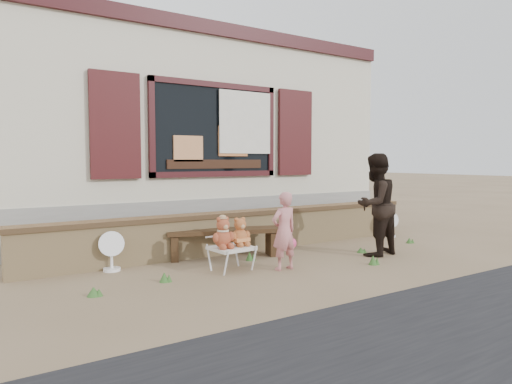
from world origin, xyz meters
TOP-DOWN VIEW (x-y plane):
  - ground at (0.00, 0.00)m, footprint 80.00×80.00m
  - shopfront at (0.00, 4.49)m, footprint 8.04×5.13m
  - brick_wall at (0.00, 1.00)m, footprint 7.10×0.36m
  - bench at (-0.53, 0.69)m, footprint 1.77×0.89m
  - folding_chair at (-0.84, -0.09)m, footprint 0.57×0.51m
  - teddy_bear_left at (-0.98, -0.10)m, footprint 0.33×0.30m
  - teddy_bear_right at (-0.70, -0.08)m, footprint 0.31×0.28m
  - child at (-0.21, -0.43)m, footprint 0.40×0.27m
  - adult at (1.56, -0.44)m, footprint 0.86×0.71m
  - fan_left at (-2.22, 0.77)m, footprint 0.35×0.23m
  - fan_right at (3.13, 0.61)m, footprint 0.32×0.21m
  - grass_tufts at (-0.16, -0.25)m, footprint 5.72×1.31m

SIDE VIEW (x-z plane):
  - ground at x=0.00m, z-range 0.00..0.00m
  - grass_tufts at x=-0.16m, z-range -0.01..0.13m
  - fan_right at x=3.13m, z-range 0.00..0.50m
  - fan_left at x=-2.22m, z-range 0.00..0.55m
  - folding_chair at x=-0.84m, z-range 0.13..0.46m
  - bench at x=-0.53m, z-range 0.10..0.55m
  - brick_wall at x=0.00m, z-range 0.01..0.67m
  - teddy_bear_right at x=-0.70m, z-range 0.33..0.73m
  - child at x=-0.21m, z-range 0.00..1.07m
  - teddy_bear_left at x=-0.98m, z-range 0.33..0.76m
  - adult at x=1.56m, z-range 0.00..1.61m
  - shopfront at x=0.00m, z-range 0.00..4.00m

